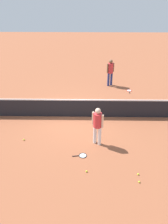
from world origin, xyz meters
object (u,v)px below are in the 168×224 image
(player_near_side, at_px, (98,123))
(player_far_side, at_px, (110,70))
(tennis_ball_by_net, at_px, (138,174))
(tennis_ball_baseline, at_px, (87,171))
(tennis_ball_midcourt, at_px, (24,140))
(tennis_racket_near_player, at_px, (82,156))
(tennis_ball_near_player, at_px, (139,182))
(tennis_racket_far_player, at_px, (129,91))

(player_near_side, distance_m, player_far_side, 6.20)
(tennis_ball_by_net, height_order, tennis_ball_baseline, same)
(player_far_side, relative_size, tennis_ball_midcourt, 25.76)
(player_far_side, distance_m, tennis_ball_by_net, 8.01)
(tennis_racket_near_player, bearing_deg, tennis_ball_midcourt, 158.86)
(tennis_ball_near_player, bearing_deg, tennis_racket_far_player, 84.32)
(tennis_ball_midcourt, distance_m, tennis_ball_baseline, 3.31)
(tennis_racket_far_player, bearing_deg, player_far_side, 143.83)
(tennis_ball_baseline, bearing_deg, player_far_side, 79.67)
(tennis_racket_near_player, height_order, tennis_racket_far_player, same)
(tennis_ball_near_player, bearing_deg, tennis_ball_midcourt, 152.58)
(tennis_racket_far_player, height_order, tennis_ball_midcourt, tennis_ball_midcourt)
(tennis_racket_far_player, height_order, tennis_ball_baseline, tennis_ball_baseline)
(player_near_side, bearing_deg, player_far_side, 80.73)
(tennis_racket_near_player, height_order, tennis_ball_near_player, tennis_ball_near_player)
(tennis_racket_far_player, height_order, tennis_ball_by_net, tennis_ball_by_net)
(tennis_ball_near_player, distance_m, tennis_ball_midcourt, 5.12)
(player_far_side, height_order, tennis_racket_far_player, player_far_side)
(tennis_racket_far_player, relative_size, tennis_ball_near_player, 8.88)
(tennis_ball_baseline, bearing_deg, tennis_ball_by_net, -3.55)
(tennis_ball_near_player, bearing_deg, tennis_racket_near_player, 145.52)
(tennis_ball_by_net, relative_size, tennis_ball_midcourt, 1.00)
(player_near_side, height_order, tennis_ball_by_net, player_near_side)
(player_near_side, relative_size, tennis_racket_near_player, 2.84)
(tennis_racket_near_player, relative_size, tennis_ball_midcourt, 9.08)
(player_near_side, height_order, tennis_racket_far_player, player_near_side)
(tennis_racket_far_player, bearing_deg, tennis_ball_baseline, -110.11)
(tennis_racket_far_player, distance_m, tennis_ball_baseline, 7.45)
(tennis_racket_near_player, height_order, tennis_ball_midcourt, tennis_ball_midcourt)
(tennis_racket_far_player, xyz_separation_m, tennis_ball_baseline, (-2.56, -6.99, 0.02))
(player_near_side, distance_m, tennis_racket_far_player, 5.79)
(player_near_side, bearing_deg, tennis_racket_far_player, 68.02)
(player_near_side, height_order, tennis_ball_near_player, player_near_side)
(tennis_racket_near_player, distance_m, tennis_ball_baseline, 0.91)
(player_near_side, height_order, tennis_ball_baseline, player_near_side)
(player_far_side, bearing_deg, tennis_racket_near_player, -103.06)
(player_near_side, xyz_separation_m, player_far_side, (1.00, 6.12, 0.00))
(player_near_side, xyz_separation_m, tennis_racket_far_player, (2.13, 5.29, -1.00))
(tennis_ball_midcourt, bearing_deg, player_far_side, 55.10)
(tennis_racket_near_player, xyz_separation_m, tennis_ball_baseline, (0.18, -0.89, 0.02))
(player_far_side, xyz_separation_m, tennis_racket_far_player, (1.13, -0.83, -1.00))
(tennis_ball_near_player, relative_size, tennis_ball_baseline, 1.00)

